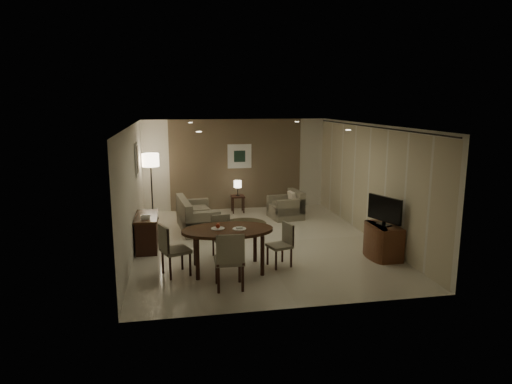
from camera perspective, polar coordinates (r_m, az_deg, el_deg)
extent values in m
cube|color=beige|center=(10.66, 0.20, -6.28)|extent=(5.50, 7.00, 0.00)
cube|color=white|center=(10.18, 0.21, 8.37)|extent=(5.50, 7.00, 0.00)
cube|color=brown|center=(13.75, -2.50, 3.46)|extent=(5.50, 0.00, 2.70)
cube|color=silver|center=(10.20, -15.16, 0.34)|extent=(0.00, 7.00, 2.70)
cube|color=silver|center=(11.17, 14.21, 1.31)|extent=(0.00, 7.00, 2.70)
cube|color=brown|center=(13.73, -2.49, 3.46)|extent=(3.96, 0.03, 2.70)
cylinder|color=black|center=(11.00, 14.20, 7.93)|extent=(0.03, 6.80, 0.03)
cube|color=silver|center=(13.69, -2.07, 4.49)|extent=(0.72, 0.03, 0.72)
cube|color=#192D21|center=(13.68, -2.06, 4.48)|extent=(0.34, 0.01, 0.34)
cube|color=silver|center=(11.30, -14.67, 3.97)|extent=(0.03, 0.60, 0.80)
cube|color=gray|center=(11.30, -14.60, 3.97)|extent=(0.01, 0.46, 0.64)
cylinder|color=white|center=(8.22, -7.14, 7.49)|extent=(0.10, 0.10, 0.01)
cylinder|color=white|center=(8.84, 11.45, 7.61)|extent=(0.10, 0.10, 0.01)
cylinder|color=white|center=(11.81, -8.21, 8.58)|extent=(0.10, 0.10, 0.01)
cylinder|color=white|center=(12.25, 5.15, 8.75)|extent=(0.10, 0.10, 0.01)
cylinder|color=white|center=(8.76, -4.79, -4.57)|extent=(0.26, 0.26, 0.02)
cylinder|color=white|center=(8.71, -2.09, -4.63)|extent=(0.26, 0.26, 0.02)
sphere|color=#9B2611|center=(8.75, -4.79, -4.23)|extent=(0.09, 0.09, 0.09)
cube|color=white|center=(8.70, -2.10, -4.48)|extent=(0.12, 0.08, 0.03)
cylinder|color=#453F27|center=(12.24, -1.41, -3.93)|extent=(1.16, 1.16, 0.01)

